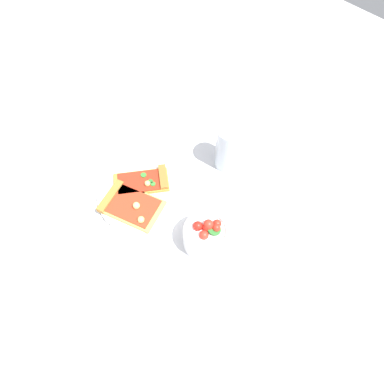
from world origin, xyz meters
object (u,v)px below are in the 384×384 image
(pizza_slice_near, at_px, (146,182))
(salad_bowl, at_px, (206,235))
(plate, at_px, (143,194))
(pizza_slice_far, at_px, (129,205))
(soda_glass, at_px, (229,148))

(pizza_slice_near, xyz_separation_m, salad_bowl, (0.00, -0.22, 0.02))
(plate, height_order, pizza_slice_near, pizza_slice_near)
(pizza_slice_near, xyz_separation_m, pizza_slice_far, (-0.08, -0.03, -0.00))
(pizza_slice_far, distance_m, salad_bowl, 0.21)
(plate, distance_m, salad_bowl, 0.21)
(pizza_slice_near, height_order, pizza_slice_far, pizza_slice_far)
(salad_bowl, relative_size, soda_glass, 0.79)
(pizza_slice_near, distance_m, pizza_slice_far, 0.08)
(plate, xyz_separation_m, soda_glass, (0.24, -0.08, 0.06))
(plate, relative_size, soda_glass, 1.69)
(pizza_slice_far, bearing_deg, plate, 12.46)
(pizza_slice_near, relative_size, pizza_slice_far, 0.92)
(salad_bowl, height_order, soda_glass, soda_glass)
(pizza_slice_near, height_order, salad_bowl, salad_bowl)
(soda_glass, bearing_deg, pizza_slice_near, 156.66)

